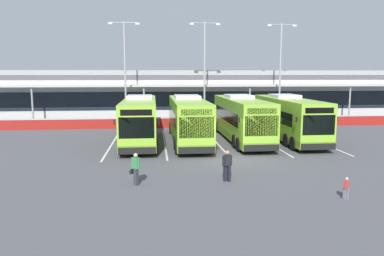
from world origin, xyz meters
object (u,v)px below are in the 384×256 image
(pedestrian_in_dark_coat, at_px, (227,165))
(lamp_post_east, at_px, (280,67))
(pedestrian_child, at_px, (346,187))
(coach_bus_centre, at_px, (241,119))
(lamp_post_centre, at_px, (205,67))
(coach_bus_leftmost, at_px, (140,121))
(lamp_post_west, at_px, (125,67))
(pedestrian_with_handbag, at_px, (136,168))
(coach_bus_right_centre, at_px, (288,119))
(coach_bus_left_centre, at_px, (188,120))

(pedestrian_in_dark_coat, bearing_deg, lamp_post_east, 65.30)
(pedestrian_child, bearing_deg, coach_bus_centre, 94.65)
(pedestrian_in_dark_coat, bearing_deg, lamp_post_centre, 85.60)
(coach_bus_leftmost, relative_size, lamp_post_west, 1.11)
(pedestrian_with_handbag, bearing_deg, coach_bus_right_centre, 44.79)
(coach_bus_right_centre, xyz_separation_m, lamp_post_centre, (-5.82, 9.79, 4.50))
(coach_bus_left_centre, distance_m, lamp_post_centre, 11.44)
(pedestrian_with_handbag, height_order, lamp_post_west, lamp_post_west)
(lamp_post_east, bearing_deg, coach_bus_leftmost, -145.65)
(coach_bus_right_centre, relative_size, lamp_post_west, 1.11)
(coach_bus_right_centre, bearing_deg, lamp_post_centre, 120.73)
(lamp_post_east, bearing_deg, coach_bus_centre, -123.33)
(pedestrian_child, relative_size, lamp_post_centre, 0.09)
(coach_bus_leftmost, distance_m, pedestrian_child, 17.94)
(coach_bus_leftmost, bearing_deg, pedestrian_child, -57.48)
(coach_bus_leftmost, xyz_separation_m, lamp_post_centre, (6.59, 9.96, 4.50))
(lamp_post_centre, bearing_deg, coach_bus_leftmost, -123.48)
(pedestrian_with_handbag, xyz_separation_m, lamp_post_east, (14.81, 22.20, 5.43))
(lamp_post_centre, bearing_deg, coach_bus_right_centre, -59.27)
(coach_bus_centre, relative_size, pedestrian_child, 12.11)
(coach_bus_left_centre, relative_size, pedestrian_child, 12.11)
(pedestrian_with_handbag, distance_m, lamp_post_east, 27.24)
(lamp_post_west, relative_size, lamp_post_centre, 1.00)
(coach_bus_centre, height_order, pedestrian_child, coach_bus_centre)
(coach_bus_leftmost, bearing_deg, coach_bus_left_centre, -3.21)
(coach_bus_leftmost, distance_m, coach_bus_left_centre, 3.92)
(coach_bus_right_centre, bearing_deg, pedestrian_in_dark_coat, -122.15)
(pedestrian_in_dark_coat, distance_m, lamp_post_centre, 22.44)
(pedestrian_in_dark_coat, height_order, lamp_post_east, lamp_post_east)
(coach_bus_centre, bearing_deg, coach_bus_right_centre, 0.34)
(coach_bus_leftmost, distance_m, lamp_post_west, 11.46)
(coach_bus_leftmost, xyz_separation_m, coach_bus_right_centre, (12.41, 0.17, 0.00))
(coach_bus_left_centre, bearing_deg, coach_bus_centre, 4.63)
(pedestrian_in_dark_coat, xyz_separation_m, lamp_post_east, (10.14, 22.04, 5.42))
(coach_bus_leftmost, height_order, lamp_post_centre, lamp_post_centre)
(pedestrian_in_dark_coat, distance_m, pedestrian_child, 5.78)
(pedestrian_with_handbag, height_order, lamp_post_east, lamp_post_east)
(lamp_post_east, bearing_deg, lamp_post_centre, -177.76)
(coach_bus_leftmost, relative_size, coach_bus_centre, 1.00)
(pedestrian_child, relative_size, lamp_post_west, 0.09)
(coach_bus_centre, bearing_deg, pedestrian_with_handbag, -124.04)
(pedestrian_with_handbag, distance_m, pedestrian_in_dark_coat, 4.68)
(coach_bus_leftmost, bearing_deg, pedestrian_in_dark_coat, -67.31)
(lamp_post_west, distance_m, lamp_post_centre, 8.47)
(coach_bus_left_centre, relative_size, lamp_post_east, 1.11)
(coach_bus_centre, distance_m, lamp_post_east, 12.95)
(pedestrian_with_handbag, xyz_separation_m, pedestrian_in_dark_coat, (4.68, 0.16, 0.02))
(pedestrian_with_handbag, bearing_deg, pedestrian_in_dark_coat, 1.94)
(coach_bus_left_centre, height_order, coach_bus_centre, same)
(pedestrian_child, height_order, lamp_post_east, lamp_post_east)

